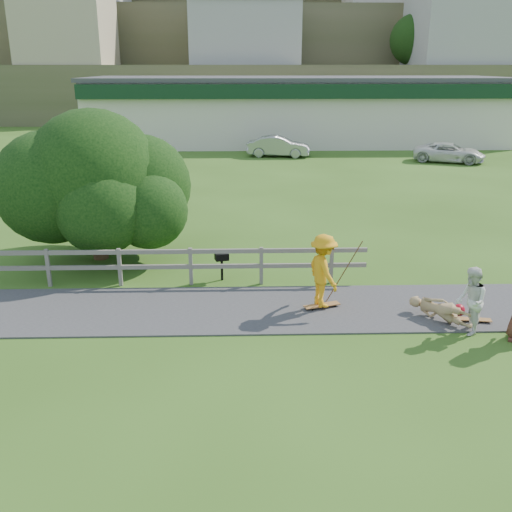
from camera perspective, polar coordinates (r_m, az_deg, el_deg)
The scene contains 16 objects.
ground at distance 13.35m, azimuth 1.06°, elevation -7.97°, with size 260.00×260.00×0.00m, color #335718.
path at distance 14.70m, azimuth 0.79°, elevation -5.29°, with size 34.00×3.00×0.04m, color #333335.
fence at distance 16.61m, azimuth -15.60°, elevation -0.55°, with size 15.05×0.10×1.10m.
strip_mall at distance 47.22m, azimuth 4.06°, elevation 14.39°, with size 32.50×10.75×5.10m.
hillside at distance 103.59m, azimuth -1.43°, elevation 23.21°, with size 220.00×67.00×47.50m.
skater_rider at distance 14.49m, azimuth 6.73°, elevation -1.85°, with size 1.22×0.70×1.89m, color #F3A216.
skater_fallen at distance 14.63m, azimuth 17.96°, elevation -5.17°, with size 1.65×0.39×0.60m, color tan.
spectator_a at distance 14.06m, azimuth 20.69°, elevation -4.24°, with size 0.78×0.61×1.61m, color silver.
car_silver at distance 39.64m, azimuth 2.26°, elevation 10.89°, with size 1.48×4.23×1.39m, color #9E9FA5.
car_white at distance 39.33m, azimuth 18.76°, elevation 9.77°, with size 2.05×4.45×1.24m, color silver.
tree at distance 18.75m, azimuth -15.64°, elevation 4.68°, with size 6.62×6.62×3.37m, color black, non-canonical shape.
bbq at distance 16.56m, azimuth -3.43°, elevation -1.07°, with size 0.38×0.29×0.82m, color black, non-canonical shape.
longboard_rider at distance 14.82m, azimuth 6.60°, elevation -5.07°, with size 0.96×0.23×0.11m, color olive, non-canonical shape.
longboard_fallen at distance 14.93m, azimuth 20.90°, elevation -6.09°, with size 0.84×0.20×0.09m, color olive, non-canonical shape.
helmet at distance 15.20m, azimuth 19.62°, elevation -5.08°, with size 0.30×0.30×0.30m, color #B00C1D.
pole_rider at distance 14.95m, azimuth 8.79°, elevation -1.23°, with size 0.03×0.03×1.91m, color brown.
Camera 1 is at (-0.59, -11.94, 5.96)m, focal length 40.00 mm.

